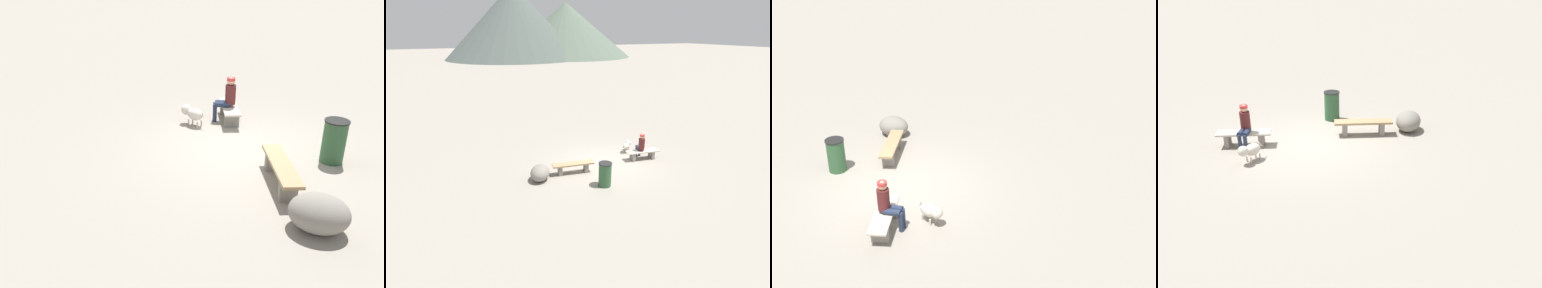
# 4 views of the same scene
# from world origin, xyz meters

# --- Properties ---
(ground) EXTENTS (210.00, 210.00, 0.06)m
(ground) POSITION_xyz_m (0.00, 0.00, -0.03)
(ground) COLOR gray
(bench_left) EXTENTS (1.80, 0.66, 0.46)m
(bench_left) POSITION_xyz_m (-1.72, -0.30, 0.32)
(bench_left) COLOR gray
(bench_left) RESTS_ON ground
(bench_right) EXTENTS (1.59, 0.67, 0.43)m
(bench_right) POSITION_xyz_m (1.82, -0.30, 0.29)
(bench_right) COLOR gray
(bench_right) RESTS_ON ground
(seated_person) EXTENTS (0.41, 0.62, 1.25)m
(seated_person) POSITION_xyz_m (1.78, -0.19, 0.71)
(seated_person) COLOR #511E1E
(seated_person) RESTS_ON ground
(dog) EXTENTS (0.66, 0.61, 0.53)m
(dog) POSITION_xyz_m (1.67, 0.78, 0.34)
(dog) COLOR beige
(dog) RESTS_ON ground
(trash_bin) EXTENTS (0.52, 0.52, 0.96)m
(trash_bin) POSITION_xyz_m (-1.03, -1.80, 0.48)
(trash_bin) COLOR #2D5633
(trash_bin) RESTS_ON ground
(boulder) EXTENTS (1.14, 1.22, 0.63)m
(boulder) POSITION_xyz_m (-3.18, -0.31, 0.32)
(boulder) COLOR gray
(boulder) RESTS_ON ground
(distant_peak_1) EXTENTS (29.84, 29.84, 14.65)m
(distant_peak_1) POSITION_xyz_m (9.63, 57.24, 7.33)
(distant_peak_1) COLOR #4C5651
(distant_peak_1) RESTS_ON ground
(distant_peak_2) EXTENTS (29.76, 29.76, 11.67)m
(distant_peak_2) POSITION_xyz_m (21.61, 57.42, 5.84)
(distant_peak_2) COLOR #566656
(distant_peak_2) RESTS_ON ground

